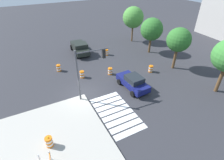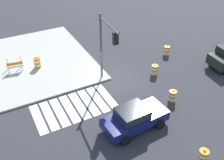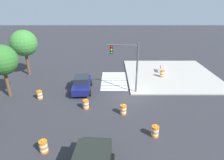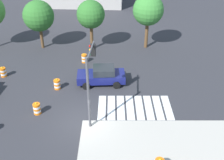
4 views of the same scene
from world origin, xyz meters
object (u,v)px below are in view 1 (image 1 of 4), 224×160
(street_tree_streetside_far, at_px, (152,29))
(traffic_barrel_far_curb, at_px, (110,71))
(street_tree_streetside_near, at_px, (133,17))
(traffic_barrel_on_sidewalk, at_px, (49,142))
(traffic_barrel_median_near, at_px, (59,68))
(traffic_barrel_near_corner, at_px, (82,74))
(traffic_light_pole, at_px, (88,65))
(traffic_barrel_crosswalk_end, at_px, (151,69))
(pickup_truck, at_px, (80,48))
(sports_car, at_px, (133,82))
(street_tree_streetside_mid, at_px, (179,40))
(traffic_barrel_median_far, at_px, (107,52))

(street_tree_streetside_far, bearing_deg, traffic_barrel_far_curb, -69.75)
(street_tree_streetside_near, distance_m, street_tree_streetside_far, 5.60)
(traffic_barrel_on_sidewalk, bearing_deg, traffic_barrel_median_near, 163.61)
(traffic_barrel_near_corner, distance_m, traffic_light_pole, 5.53)
(traffic_barrel_on_sidewalk, distance_m, traffic_light_pole, 7.44)
(traffic_barrel_crosswalk_end, distance_m, traffic_barrel_median_near, 12.33)
(pickup_truck, distance_m, street_tree_streetside_far, 11.56)
(traffic_barrel_on_sidewalk, bearing_deg, sports_car, 110.13)
(traffic_barrel_far_curb, height_order, street_tree_streetside_mid, street_tree_streetside_mid)
(traffic_barrel_median_near, relative_size, street_tree_streetside_mid, 0.18)
(traffic_barrel_median_near, bearing_deg, traffic_light_pole, 13.29)
(traffic_light_pole, bearing_deg, traffic_barrel_median_near, -166.71)
(sports_car, distance_m, pickup_truck, 12.13)
(pickup_truck, height_order, street_tree_streetside_near, street_tree_streetside_near)
(pickup_truck, bearing_deg, traffic_light_pole, -13.33)
(pickup_truck, distance_m, street_tree_streetside_mid, 14.74)
(pickup_truck, xyz_separation_m, street_tree_streetside_near, (-0.83, 10.41, 3.36))
(traffic_barrel_far_curb, relative_size, street_tree_streetside_near, 0.17)
(traffic_barrel_median_far, distance_m, traffic_barrel_on_sidewalk, 17.34)
(traffic_barrel_far_curb, distance_m, traffic_barrel_on_sidewalk, 11.90)
(sports_car, distance_m, traffic_barrel_on_sidewalk, 10.74)
(sports_car, relative_size, traffic_light_pole, 0.80)
(traffic_barrel_median_near, distance_m, street_tree_streetside_far, 14.97)
(pickup_truck, relative_size, traffic_barrel_near_corner, 5.19)
(traffic_barrel_median_near, bearing_deg, traffic_barrel_near_corner, 36.42)
(sports_car, distance_m, traffic_barrel_near_corner, 6.59)
(traffic_barrel_on_sidewalk, height_order, street_tree_streetside_mid, street_tree_streetside_mid)
(traffic_light_pole, bearing_deg, traffic_barrel_on_sidewalk, -50.26)
(traffic_barrel_median_near, relative_size, street_tree_streetside_far, 0.19)
(pickup_truck, height_order, traffic_barrel_far_curb, pickup_truck)
(traffic_barrel_median_near, distance_m, street_tree_streetside_near, 16.07)
(street_tree_streetside_near, height_order, street_tree_streetside_mid, street_tree_streetside_near)
(traffic_barrel_on_sidewalk, bearing_deg, street_tree_streetside_mid, 106.04)
(sports_car, bearing_deg, pickup_truck, -169.25)
(traffic_barrel_median_near, bearing_deg, traffic_barrel_far_curb, 55.45)
(traffic_barrel_median_far, height_order, traffic_barrel_far_curb, same)
(traffic_barrel_median_near, bearing_deg, sports_car, 40.30)
(traffic_barrel_far_curb, xyz_separation_m, street_tree_streetside_far, (-3.26, 8.84, 3.32))
(sports_car, xyz_separation_m, traffic_barrel_far_curb, (-3.92, -0.93, -0.36))
(traffic_barrel_crosswalk_end, xyz_separation_m, street_tree_streetside_near, (-10.77, 3.99, 3.88))
(pickup_truck, bearing_deg, street_tree_streetside_far, 65.01)
(sports_car, height_order, traffic_barrel_on_sidewalk, sports_car)
(traffic_barrel_median_far, height_order, traffic_barrel_on_sidewalk, traffic_barrel_on_sidewalk)
(traffic_barrel_median_near, distance_m, traffic_barrel_far_curb, 6.98)
(traffic_barrel_median_far, bearing_deg, traffic_barrel_crosswalk_end, 21.30)
(pickup_truck, distance_m, traffic_light_pole, 12.02)
(traffic_barrel_median_far, height_order, traffic_light_pole, traffic_light_pole)
(sports_car, distance_m, street_tree_streetside_mid, 8.35)
(street_tree_streetside_near, bearing_deg, street_tree_streetside_mid, -2.83)
(traffic_barrel_median_far, bearing_deg, street_tree_streetside_near, 115.51)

